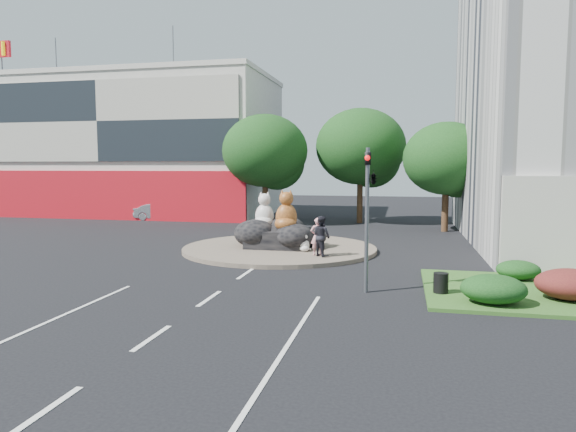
# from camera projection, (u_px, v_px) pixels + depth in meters

# --- Properties ---
(ground) EXTENTS (120.00, 120.00, 0.00)m
(ground) POSITION_uv_depth(u_px,v_px,m) (209.00, 299.00, 16.96)
(ground) COLOR black
(ground) RESTS_ON ground
(roundabout_island) EXTENTS (10.00, 10.00, 0.20)m
(roundabout_island) POSITION_uv_depth(u_px,v_px,m) (280.00, 249.00, 26.67)
(roundabout_island) COLOR brown
(roundabout_island) RESTS_ON ground
(rock_plinth) EXTENTS (3.20, 2.60, 0.90)m
(rock_plinth) POSITION_uv_depth(u_px,v_px,m) (280.00, 238.00, 26.62)
(rock_plinth) COLOR black
(rock_plinth) RESTS_ON roundabout_island
(shophouse_block) EXTENTS (25.20, 12.30, 17.40)m
(shophouse_block) POSITION_uv_depth(u_px,v_px,m) (135.00, 146.00, 47.37)
(shophouse_block) COLOR beige
(shophouse_block) RESTS_ON ground
(tree_left) EXTENTS (6.46, 6.46, 8.27)m
(tree_left) POSITION_uv_depth(u_px,v_px,m) (266.00, 154.00, 38.74)
(tree_left) COLOR #382314
(tree_left) RESTS_ON ground
(tree_mid) EXTENTS (6.84, 6.84, 8.76)m
(tree_mid) POSITION_uv_depth(u_px,v_px,m) (361.00, 150.00, 39.14)
(tree_mid) COLOR #382314
(tree_mid) RESTS_ON ground
(tree_right) EXTENTS (5.70, 5.70, 7.30)m
(tree_right) POSITION_uv_depth(u_px,v_px,m) (447.00, 162.00, 34.05)
(tree_right) COLOR #382314
(tree_right) RESTS_ON ground
(hedge_near_green) EXTENTS (2.00, 1.60, 0.90)m
(hedge_near_green) POSITION_uv_depth(u_px,v_px,m) (493.00, 289.00, 15.94)
(hedge_near_green) COLOR #103411
(hedge_near_green) RESTS_ON grass_verge
(hedge_red) EXTENTS (2.20, 1.76, 0.99)m
(hedge_red) POSITION_uv_depth(u_px,v_px,m) (571.00, 284.00, 16.36)
(hedge_red) COLOR #4A1317
(hedge_red) RESTS_ON grass_verge
(hedge_back_green) EXTENTS (1.60, 1.28, 0.72)m
(hedge_back_green) POSITION_uv_depth(u_px,v_px,m) (518.00, 270.00, 19.31)
(hedge_back_green) COLOR #103411
(hedge_back_green) RESTS_ON grass_verge
(traffic_light) EXTENTS (0.44, 1.24, 5.00)m
(traffic_light) POSITION_uv_depth(u_px,v_px,m) (370.00, 188.00, 17.45)
(traffic_light) COLOR #595B60
(traffic_light) RESTS_ON ground
(street_lamp) EXTENTS (2.34, 0.22, 8.06)m
(street_lamp) POSITION_uv_depth(u_px,v_px,m) (565.00, 162.00, 21.52)
(street_lamp) COLOR #595B60
(street_lamp) RESTS_ON ground
(cat_white) EXTENTS (1.26, 1.12, 1.94)m
(cat_white) POSITION_uv_depth(u_px,v_px,m) (265.00, 210.00, 26.96)
(cat_white) COLOR beige
(cat_white) RESTS_ON rock_plinth
(cat_tabby) EXTENTS (1.48, 1.36, 2.09)m
(cat_tabby) POSITION_uv_depth(u_px,v_px,m) (286.00, 210.00, 25.99)
(cat_tabby) COLOR gold
(cat_tabby) RESTS_ON rock_plinth
(kitten_calico) EXTENTS (0.68, 0.68, 0.86)m
(kitten_calico) POSITION_uv_depth(u_px,v_px,m) (247.00, 240.00, 26.11)
(kitten_calico) COLOR white
(kitten_calico) RESTS_ON roundabout_island
(kitten_white) EXTENTS (0.71, 0.69, 0.91)m
(kitten_white) POSITION_uv_depth(u_px,v_px,m) (305.00, 242.00, 25.16)
(kitten_white) COLOR silver
(kitten_white) RESTS_ON roundabout_island
(pedestrian_pink) EXTENTS (0.76, 0.64, 1.76)m
(pedestrian_pink) POSITION_uv_depth(u_px,v_px,m) (317.00, 236.00, 24.05)
(pedestrian_pink) COLOR #D78B90
(pedestrian_pink) RESTS_ON roundabout_island
(pedestrian_dark) EXTENTS (1.16, 1.14, 1.89)m
(pedestrian_dark) POSITION_uv_depth(u_px,v_px,m) (322.00, 236.00, 23.79)
(pedestrian_dark) COLOR black
(pedestrian_dark) RESTS_ON roundabout_island
(parked_car) EXTENTS (4.21, 1.75, 1.36)m
(parked_car) POSITION_uv_depth(u_px,v_px,m) (160.00, 212.00, 41.61)
(parked_car) COLOR #A0A2A8
(parked_car) RESTS_ON ground
(litter_bin) EXTENTS (0.65, 0.65, 0.68)m
(litter_bin) POSITION_uv_depth(u_px,v_px,m) (441.00, 283.00, 17.26)
(litter_bin) COLOR black
(litter_bin) RESTS_ON grass_verge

